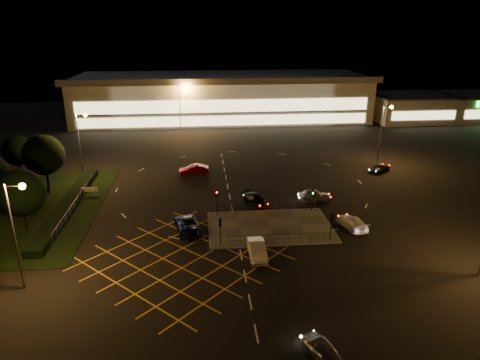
{
  "coord_description": "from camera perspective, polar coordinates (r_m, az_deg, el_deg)",
  "views": [
    {
      "loc": [
        -5.82,
        -46.59,
        22.29
      ],
      "look_at": [
        -0.46,
        9.04,
        2.0
      ],
      "focal_mm": 32.0,
      "sensor_mm": 36.0,
      "label": 1
    }
  ],
  "objects": [
    {
      "name": "tree_d",
      "position": [
        74.58,
        -27.56,
        3.48
      ],
      "size": [
        4.68,
        4.68,
        6.37
      ],
      "color": "black",
      "rests_on": "ground"
    },
    {
      "name": "grass_verge",
      "position": [
        61.26,
        -26.34,
        -3.53
      ],
      "size": [
        18.0,
        30.0,
        0.08
      ],
      "primitive_type": "cube",
      "color": "black",
      "rests_on": "ground"
    },
    {
      "name": "hedge",
      "position": [
        59.46,
        -21.9,
        -3.07
      ],
      "size": [
        2.0,
        26.0,
        1.0
      ],
      "primitive_type": "cube",
      "color": "black",
      "rests_on": "ground"
    },
    {
      "name": "retail_unit_b",
      "position": [
        122.77,
        28.47,
        8.64
      ],
      "size": [
        14.8,
        14.8,
        6.35
      ],
      "color": "beige",
      "rests_on": "ground"
    },
    {
      "name": "streetlight_far_left",
      "position": [
        95.96,
        -7.79,
        10.34
      ],
      "size": [
        1.78,
        0.56,
        10.03
      ],
      "color": "slate",
      "rests_on": "ground"
    },
    {
      "name": "signal_sw",
      "position": [
        45.26,
        -2.66,
        -6.19
      ],
      "size": [
        0.28,
        0.3,
        3.15
      ],
      "rotation": [
        0.0,
        0.0,
        3.14
      ],
      "color": "black",
      "rests_on": "pedestrian_island"
    },
    {
      "name": "streetlight_sw",
      "position": [
        41.13,
        -27.61,
        -4.95
      ],
      "size": [
        1.78,
        0.56,
        10.03
      ],
      "color": "slate",
      "rests_on": "ground"
    },
    {
      "name": "tree_c",
      "position": [
        66.81,
        -24.71,
        3.05
      ],
      "size": [
        5.76,
        5.76,
        7.84
      ],
      "color": "black",
      "rests_on": "ground"
    },
    {
      "name": "car_queue_white",
      "position": [
        44.08,
        2.3,
        -9.29
      ],
      "size": [
        1.66,
        4.67,
        1.54
      ],
      "primitive_type": "imported",
      "rotation": [
        0.0,
        0.0,
        0.01
      ],
      "color": "white",
      "rests_on": "ground"
    },
    {
      "name": "pedestrian_island",
      "position": [
        50.43,
        4.01,
        -6.25
      ],
      "size": [
        14.0,
        9.0,
        0.12
      ],
      "primitive_type": "cube",
      "color": "#4C4944",
      "rests_on": "ground"
    },
    {
      "name": "streetlight_nw",
      "position": [
        68.8,
        -20.39,
        5.49
      ],
      "size": [
        1.78,
        0.56,
        10.03
      ],
      "color": "slate",
      "rests_on": "ground"
    },
    {
      "name": "retail_unit_a",
      "position": [
        114.72,
        21.72,
        8.99
      ],
      "size": [
        18.8,
        14.8,
        6.35
      ],
      "color": "beige",
      "rests_on": "ground"
    },
    {
      "name": "signal_ne",
      "position": [
        54.29,
        9.65,
        -1.87
      ],
      "size": [
        0.28,
        0.3,
        3.15
      ],
      "color": "black",
      "rests_on": "pedestrian_island"
    },
    {
      "name": "signal_se",
      "position": [
        47.28,
        12.09,
        -5.44
      ],
      "size": [
        0.28,
        0.3,
        3.15
      ],
      "rotation": [
        0.0,
        0.0,
        3.14
      ],
      "color": "black",
      "rests_on": "pedestrian_island"
    },
    {
      "name": "car_far_dkgrey",
      "position": [
        56.38,
        2.09,
        -2.63
      ],
      "size": [
        3.43,
        4.84,
        1.3
      ],
      "primitive_type": "imported",
      "rotation": [
        0.0,
        0.0,
        0.4
      ],
      "color": "black",
      "rests_on": "ground"
    },
    {
      "name": "tree_e",
      "position": [
        53.75,
        -27.2,
        -1.52
      ],
      "size": [
        5.4,
        5.4,
        7.35
      ],
      "color": "black",
      "rests_on": "ground"
    },
    {
      "name": "streetlight_far_right",
      "position": [
        104.36,
        15.16,
        10.61
      ],
      "size": [
        1.78,
        0.56,
        10.03
      ],
      "color": "slate",
      "rests_on": "ground"
    },
    {
      "name": "streetlight_ne",
      "position": [
        74.81,
        18.63,
        6.78
      ],
      "size": [
        1.78,
        0.56,
        10.03
      ],
      "color": "slate",
      "rests_on": "ground"
    },
    {
      "name": "signal_nw",
      "position": [
        52.54,
        -3.11,
        -2.36
      ],
      "size": [
        0.28,
        0.3,
        3.15
      ],
      "color": "black",
      "rests_on": "pedestrian_island"
    },
    {
      "name": "ground",
      "position": [
        51.97,
        1.46,
        -5.45
      ],
      "size": [
        180.0,
        180.0,
        0.0
      ],
      "primitive_type": "plane",
      "color": "black",
      "rests_on": "ground"
    },
    {
      "name": "car_east_grey",
      "position": [
        72.57,
        18.1,
        1.56
      ],
      "size": [
        4.71,
        4.34,
        1.22
      ],
      "primitive_type": "imported",
      "rotation": [
        0.0,
        0.0,
        2.25
      ],
      "color": "black",
      "rests_on": "ground"
    },
    {
      "name": "car_approach_white",
      "position": [
        51.62,
        14.72,
        -5.48
      ],
      "size": [
        2.94,
        5.09,
        1.39
      ],
      "primitive_type": "imported",
      "rotation": [
        0.0,
        0.0,
        3.36
      ],
      "color": "silver",
      "rests_on": "ground"
    },
    {
      "name": "car_left_blue",
      "position": [
        49.24,
        -6.94,
        -6.15
      ],
      "size": [
        3.56,
        5.76,
        1.49
      ],
      "primitive_type": "imported",
      "rotation": [
        0.0,
        0.0,
        0.22
      ],
      "color": "#0B1044",
      "rests_on": "ground"
    },
    {
      "name": "supermarket",
      "position": [
        110.01,
        -2.45,
        11.06
      ],
      "size": [
        72.0,
        26.5,
        10.5
      ],
      "color": "beige",
      "rests_on": "ground"
    },
    {
      "name": "car_near_silver",
      "position": [
        32.93,
        11.26,
        -21.57
      ],
      "size": [
        2.87,
        4.19,
        1.33
      ],
      "primitive_type": "imported",
      "rotation": [
        0.0,
        0.0,
        0.37
      ],
      "color": "silver",
      "rests_on": "ground"
    },
    {
      "name": "car_circ_red",
      "position": [
        68.0,
        -6.17,
        1.39
      ],
      "size": [
        4.81,
        2.1,
        1.54
      ],
      "primitive_type": "imported",
      "rotation": [
        0.0,
        0.0,
        4.82
      ],
      "color": "maroon",
      "rests_on": "ground"
    },
    {
      "name": "car_right_silver",
      "position": [
        58.45,
        9.9,
        -2.0
      ],
      "size": [
        4.49,
        2.17,
        1.48
      ],
      "primitive_type": "imported",
      "rotation": [
        0.0,
        0.0,
        1.47
      ],
      "color": "#A8A9AF",
      "rests_on": "ground"
    }
  ]
}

